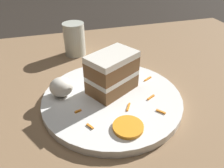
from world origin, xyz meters
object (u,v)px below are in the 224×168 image
object	(u,v)px
plate	(112,99)
cake_slice	(112,73)
drinking_glass	(75,41)
cream_dollop	(61,87)
orange_garnish	(128,127)

from	to	relation	value
plate	cake_slice	size ratio (longest dim) A/B	2.44
drinking_glass	cream_dollop	bearing A→B (deg)	-105.01
plate	drinking_glass	xyz separation A→B (m)	(-0.04, 0.27, 0.03)
orange_garnish	cake_slice	bearing A→B (deg)	86.95
cake_slice	orange_garnish	world-z (taller)	cake_slice
orange_garnish	drinking_glass	distance (m)	0.37
cake_slice	drinking_glass	size ratio (longest dim) A/B	1.26
plate	drinking_glass	distance (m)	0.27
drinking_glass	plate	bearing A→B (deg)	-81.30
cream_dollop	orange_garnish	distance (m)	0.17
orange_garnish	plate	bearing A→B (deg)	90.13
orange_garnish	drinking_glass	world-z (taller)	drinking_glass
cream_dollop	orange_garnish	xyz separation A→B (m)	(0.10, -0.14, -0.02)
cream_dollop	drinking_glass	xyz separation A→B (m)	(0.06, 0.23, 0.00)
orange_garnish	drinking_glass	bearing A→B (deg)	96.35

